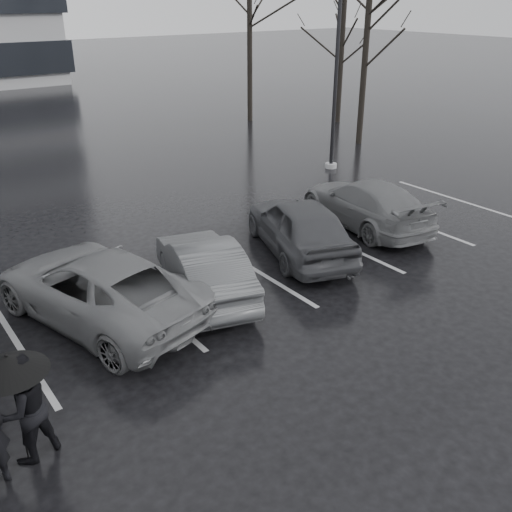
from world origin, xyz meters
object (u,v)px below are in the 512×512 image
Objects in this scene: car_west_a at (204,267)px; tree_ne at (342,51)px; car_main at (300,226)px; car_east at (366,203)px; car_west_b at (98,286)px; pedestrian_right at (24,409)px; lamp_post at (336,67)px; tree_north at (250,35)px; tree_east at (366,49)px.

tree_ne is at bearing -126.84° from car_west_a.
car_east is (2.79, 0.37, -0.07)m from car_main.
car_west_b is at bearing 19.55° from car_main.
tree_ne is at bearing -121.88° from car_east.
car_main is at bearing -173.91° from pedestrian_right.
car_west_a is 5.37m from pedestrian_right.
pedestrian_right is 0.21× the size of lamp_post.
car_west_b is at bearing -134.35° from tree_north.
car_main is at bearing -138.86° from lamp_post.
tree_east reaches higher than car_main.
tree_ne is (17.78, 11.61, 2.79)m from car_west_b.
car_west_a is 2.31× the size of pedestrian_right.
car_main reaches higher than car_east.
tree_east is at bearing -132.97° from car_west_a.
car_west_b is 2.97× the size of pedestrian_right.
tree_east is at bearing -81.87° from tree_north.
tree_ne is at bearing -117.99° from car_main.
tree_east is at bearing -168.71° from car_west_b.
car_east is 0.66× the size of tree_ne.
lamp_post reaches higher than car_west_a.
car_west_b is 0.73× the size of tree_ne.
tree_north reaches higher than lamp_post.
car_main is 1.10× the size of car_west_a.
pedestrian_right is (-10.54, -3.58, 0.18)m from car_east.
car_main is 12.85m from tree_east.
tree_east reaches higher than tree_ne.
lamp_post is 4.37m from tree_east.
tree_ne is (20.13, 14.76, 2.65)m from pedestrian_right.
pedestrian_right reaches higher than car_west_b.
car_west_b is 21.41m from tree_ne.
car_west_a is 19.56m from tree_north.
car_main is 0.94× the size of car_east.
car_main is 8.66m from lamp_post.
car_west_a is at bearing -142.26° from tree_ne.
pedestrian_right is (-2.35, -3.15, 0.15)m from car_west_b.
tree_ne is at bearing 57.99° from tree_east.
pedestrian_right reaches higher than car_west_a.
tree_north is at bearing 73.33° from lamp_post.
lamp_post is 1.16× the size of tree_ne.
car_west_b is 8.20m from car_east.
lamp_post is (13.87, 8.55, 2.87)m from pedestrian_right.
tree_north reaches higher than car_west_a.
car_east is at bearing -134.62° from tree_east.
pedestrian_right is 20.89m from tree_east.
car_west_b is 3.94m from pedestrian_right.
car_east is 10.63m from tree_east.
car_main is 3.18m from car_west_a.
tree_north reaches higher than tree_ne.
lamp_post is (11.52, 5.40, 3.02)m from car_west_b.
tree_east is (17.63, 10.76, 3.15)m from pedestrian_right.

